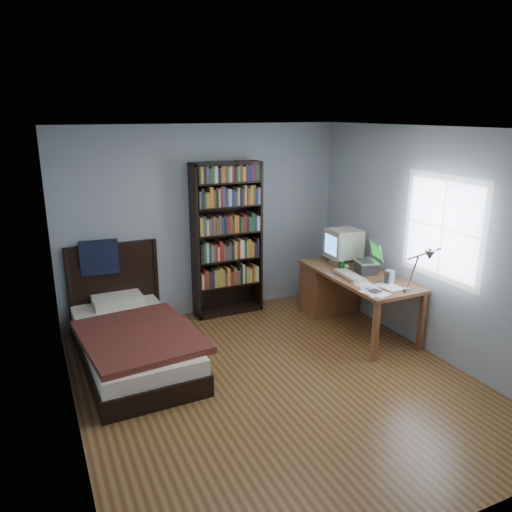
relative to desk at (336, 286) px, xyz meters
name	(u,v)px	position (x,y,z in m)	size (l,w,h in m)	color
room	(281,264)	(-1.48, -1.22, 0.83)	(4.20, 4.24, 2.50)	brown
desk	(336,286)	(0.00, 0.00, 0.00)	(0.75, 1.68, 0.73)	brown
crt_monitor	(343,244)	(0.07, -0.02, 0.57)	(0.42, 0.38, 0.46)	beige
laptop	(367,265)	(0.11, -0.49, 0.42)	(0.37, 0.36, 0.38)	#2D2D30
desk_lamp	(426,259)	(-0.02, -1.58, 0.80)	(0.23, 0.52, 0.61)	#99999E
keyboard	(350,275)	(-0.17, -0.53, 0.33)	(0.19, 0.49, 0.03)	#B3AD95
speaker	(389,277)	(0.10, -0.92, 0.39)	(0.08, 0.08, 0.16)	gray
soda_can	(341,266)	(-0.12, -0.28, 0.37)	(0.07, 0.07, 0.13)	#073912
mouse	(346,266)	(0.00, -0.21, 0.33)	(0.07, 0.12, 0.04)	silver
phone_silver	(357,282)	(-0.22, -0.74, 0.32)	(0.06, 0.11, 0.02)	silver
phone_grey	(368,289)	(-0.25, -0.99, 0.32)	(0.05, 0.09, 0.02)	gray
external_drive	(375,292)	(-0.23, -1.10, 0.32)	(0.11, 0.11, 0.02)	gray
bookshelf	(227,240)	(-1.26, 0.72, 0.60)	(0.91, 0.30, 2.03)	black
bed	(131,338)	(-2.73, -0.09, -0.17)	(1.25, 2.15, 1.16)	black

